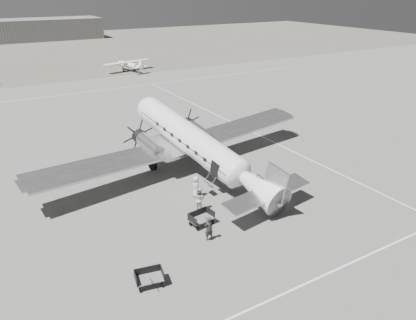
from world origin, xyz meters
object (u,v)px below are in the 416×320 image
at_px(baggage_cart_near, 201,219).
at_px(ramp_agent, 200,199).
at_px(passenger, 196,187).
at_px(light_plane_right, 129,66).
at_px(baggage_cart_far, 149,278).
at_px(dc3_airliner, 197,146).
at_px(hangar_main, 34,30).
at_px(ground_crew, 209,229).

xyz_separation_m(baggage_cart_near, ramp_agent, (0.97, 1.96, 0.45)).
distance_m(baggage_cart_near, ramp_agent, 2.24).
bearing_deg(passenger, light_plane_right, 1.78).
height_order(baggage_cart_far, ramp_agent, ramp_agent).
bearing_deg(passenger, baggage_cart_near, 172.81).
xyz_separation_m(dc3_airliner, baggage_cart_near, (-3.98, -7.78, -2.33)).
relative_size(baggage_cart_near, baggage_cart_far, 1.07).
relative_size(hangar_main, ground_crew, 23.58).
relative_size(baggage_cart_near, ground_crew, 1.03).
bearing_deg(hangar_main, ramp_agent, -93.53).
bearing_deg(baggage_cart_near, passenger, 57.50).
height_order(dc3_airliner, light_plane_right, dc3_airliner).
distance_m(hangar_main, ramp_agent, 123.53).
relative_size(light_plane_right, ramp_agent, 5.53).
bearing_deg(ground_crew, dc3_airliner, -113.01).
bearing_deg(dc3_airliner, hangar_main, 78.95).
distance_m(baggage_cart_far, ground_crew, 5.84).
bearing_deg(dc3_airliner, ground_crew, -123.59).
xyz_separation_m(light_plane_right, ground_crew, (-16.83, -60.72, -0.22)).
bearing_deg(hangar_main, baggage_cart_far, -96.38).
xyz_separation_m(hangar_main, light_plane_right, (7.74, -66.43, -2.19)).
relative_size(baggage_cart_near, ramp_agent, 0.95).
xyz_separation_m(hangar_main, ramp_agent, (-7.62, -123.28, -2.33)).
relative_size(ground_crew, ramp_agent, 0.92).
xyz_separation_m(hangar_main, baggage_cart_near, (-8.59, -125.24, -2.78)).
bearing_deg(baggage_cart_far, dc3_airliner, 61.44).
xyz_separation_m(light_plane_right, passenger, (-14.57, -54.82, -0.18)).
xyz_separation_m(dc3_airliner, ground_crew, (-4.48, -9.69, -1.96)).
bearing_deg(light_plane_right, hangar_main, 83.36).
xyz_separation_m(ground_crew, passenger, (2.26, 5.90, 0.04)).
bearing_deg(dc3_airliner, light_plane_right, 67.59).
relative_size(hangar_main, dc3_airliner, 1.40).
distance_m(light_plane_right, passenger, 56.73).
xyz_separation_m(light_plane_right, baggage_cart_far, (-22.21, -62.96, -0.62)).
bearing_deg(passenger, baggage_cart_far, 153.50).
xyz_separation_m(hangar_main, passenger, (-6.83, -121.26, -2.37)).
relative_size(dc3_airliner, baggage_cart_far, 17.35).
xyz_separation_m(baggage_cart_far, passenger, (7.64, 8.14, 0.44)).
distance_m(dc3_airliner, light_plane_right, 52.53).
height_order(baggage_cart_near, passenger, passenger).
bearing_deg(dc3_airliner, passenger, -129.10).
height_order(light_plane_right, baggage_cart_near, light_plane_right).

